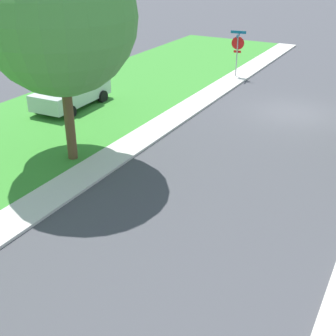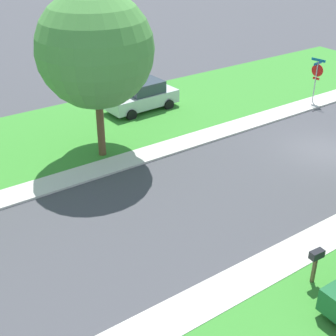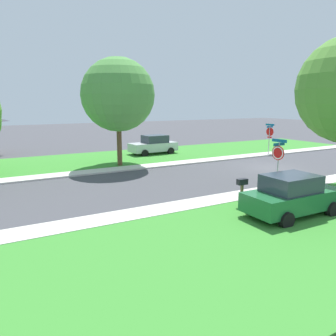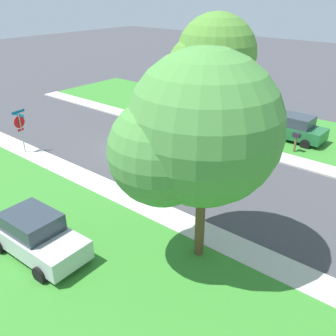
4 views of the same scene
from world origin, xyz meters
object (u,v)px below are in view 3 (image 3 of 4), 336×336
Objects in this scene: car_green_behind_trees at (292,196)px; tree_corner_large at (119,97)px; stop_sign_far_corner at (278,156)px; stop_sign_near_corner at (270,134)px; mailbox at (242,185)px; car_silver_far_down_street at (154,145)px.

tree_corner_large reaches higher than car_green_behind_trees.
stop_sign_far_corner reaches higher than car_green_behind_trees.
stop_sign_near_corner is at bearing -44.41° from stop_sign_far_corner.
tree_corner_large is at bearing 4.49° from mailbox.
stop_sign_near_corner is 16.92m from mailbox.
stop_sign_near_corner is 0.35× the size of tree_corner_large.
tree_corner_large reaches higher than car_silver_far_down_street.
stop_sign_near_corner reaches higher than car_green_behind_trees.
stop_sign_far_corner is 12.27m from tree_corner_large.
car_silver_far_down_street is at bearing -8.51° from car_green_behind_trees.
tree_corner_large is (1.39, 13.92, 3.15)m from stop_sign_near_corner.
stop_sign_near_corner reaches higher than mailbox.
tree_corner_large is (-3.64, 4.62, 4.15)m from car_silver_far_down_street.
stop_sign_far_corner is 0.35× the size of tree_corner_large.
stop_sign_near_corner is at bearing -50.06° from mailbox.
car_silver_far_down_street is (14.60, -0.08, -1.01)m from stop_sign_far_corner.
stop_sign_far_corner reaches higher than mailbox.
stop_sign_far_corner is at bearing -157.47° from tree_corner_large.
stop_sign_far_corner is at bearing -70.33° from mailbox.
car_green_behind_trees is 0.99× the size of car_silver_far_down_street.
mailbox is at bearing 167.02° from car_silver_far_down_street.
stop_sign_near_corner is 1.00× the size of stop_sign_far_corner.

